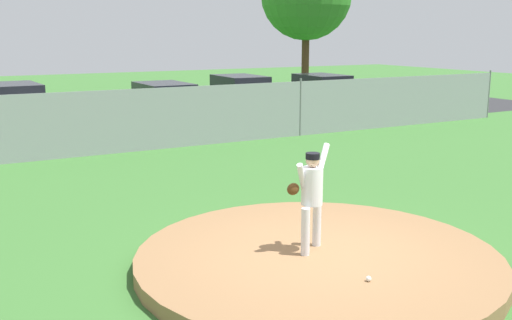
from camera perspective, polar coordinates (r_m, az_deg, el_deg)
ground_plane at (r=14.30m, az=-7.92°, el=-2.04°), size 80.00×80.00×0.00m
asphalt_strip at (r=22.31m, az=-15.81°, el=2.68°), size 44.00×7.00×0.01m
pitchers_mound at (r=9.16m, az=5.87°, el=-9.39°), size 5.47×5.47×0.22m
pitcher_youth at (r=8.92m, az=5.29°, el=-2.99°), size 0.77×0.38×1.62m
baseball at (r=8.20m, az=10.68°, el=-11.06°), size 0.07×0.07×0.07m
chainlink_fence at (r=17.86m, az=-12.64°, el=3.62°), size 30.95×0.07×1.95m
parked_car_charcoal at (r=25.92m, az=6.25°, el=6.13°), size 1.83×4.39×1.72m
parked_car_white at (r=22.28m, az=-21.96°, el=4.41°), size 1.92×4.55×1.76m
parked_car_silver at (r=23.82m, az=-1.54°, el=5.77°), size 1.87×4.44×1.81m
parked_car_teal at (r=22.81m, az=-8.73°, el=5.17°), size 1.93×4.64×1.62m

